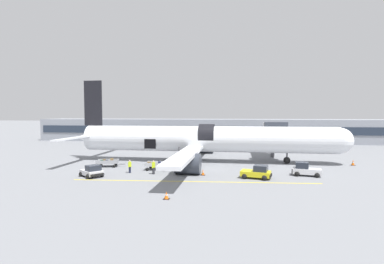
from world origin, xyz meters
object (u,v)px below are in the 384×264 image
baggage_tug_mid (92,171)px  baggage_tug_rear (257,172)px  baggage_cart_queued (108,163)px  ground_crew_loader_b (154,167)px  baggage_tug_lead (305,170)px  baggage_cart_loading (157,166)px  airplane (204,140)px  ground_crew_loader_a (193,162)px  ground_crew_driver (130,166)px

baggage_tug_mid → baggage_tug_rear: 18.49m
baggage_cart_queued → ground_crew_loader_b: bearing=-27.8°
baggage_tug_lead → baggage_cart_loading: bearing=176.5°
airplane → ground_crew_loader_b: 11.44m
airplane → ground_crew_loader_b: airplane is taller
ground_crew_loader_b → baggage_cart_loading: bearing=96.3°
baggage_cart_queued → ground_crew_loader_a: 11.54m
baggage_tug_mid → ground_crew_driver: 4.43m
ground_crew_loader_b → ground_crew_loader_a: bearing=49.3°
ground_crew_driver → baggage_tug_mid: bearing=-140.5°
baggage_tug_mid → baggage_cart_loading: (6.15, 5.27, -0.09)m
airplane → baggage_tug_lead: (12.72, -8.42, -2.61)m
airplane → ground_crew_driver: (-7.84, -9.78, -2.47)m
baggage_cart_queued → ground_crew_loader_a: (11.50, 0.79, 0.33)m
baggage_cart_loading → baggage_cart_queued: 7.23m
baggage_tug_lead → ground_crew_loader_b: (-17.52, -1.68, 0.18)m
ground_crew_loader_a → ground_crew_driver: 8.35m
baggage_cart_loading → ground_crew_loader_a: (4.36, 1.93, 0.32)m
baggage_cart_loading → ground_crew_loader_b: ground_crew_loader_b is taller
baggage_cart_queued → ground_crew_loader_b: size_ratio=2.37×
baggage_cart_queued → ground_crew_driver: (4.41, -3.61, 0.31)m
airplane → baggage_tug_lead: airplane is taller
airplane → ground_crew_driver: 12.78m
ground_crew_loader_a → ground_crew_loader_b: 6.22m
baggage_tug_mid → ground_crew_loader_b: bearing=21.2°
baggage_tug_rear → ground_crew_driver: ground_crew_driver is taller
baggage_cart_queued → ground_crew_driver: bearing=-39.3°
baggage_tug_rear → ground_crew_driver: 15.00m
baggage_cart_queued → ground_crew_driver: 5.70m
airplane → baggage_tug_lead: 15.47m
baggage_tug_rear → ground_crew_loader_b: (-11.93, 0.56, 0.20)m
baggage_tug_mid → ground_crew_loader_a: bearing=34.4°
airplane → baggage_cart_loading: size_ratio=10.49×
baggage_cart_loading → baggage_cart_queued: baggage_cart_queued is taller
baggage_tug_lead → baggage_tug_rear: bearing=-158.1°
baggage_tug_mid → baggage_tug_rear: size_ratio=0.89×
airplane → baggage_tug_rear: 13.09m
baggage_tug_rear → airplane: bearing=123.8°
ground_crew_loader_a → ground_crew_loader_b: (-4.06, -4.71, 0.02)m
baggage_cart_loading → baggage_tug_mid: bearing=-139.4°
baggage_tug_mid → ground_crew_loader_a: (10.51, 7.21, 0.23)m
ground_crew_loader_a → baggage_cart_queued: bearing=-176.1°
airplane → baggage_tug_rear: (7.13, -10.66, -2.63)m
baggage_tug_rear → ground_crew_loader_b: bearing=177.3°
baggage_tug_rear → baggage_cart_loading: baggage_tug_rear is taller
baggage_cart_queued → baggage_cart_loading: bearing=-9.1°
airplane → baggage_cart_loading: (-5.11, -7.32, -2.77)m
ground_crew_loader_b → ground_crew_driver: bearing=174.1°
baggage_tug_lead → ground_crew_loader_a: ground_crew_loader_a is taller
airplane → ground_crew_loader_a: airplane is taller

